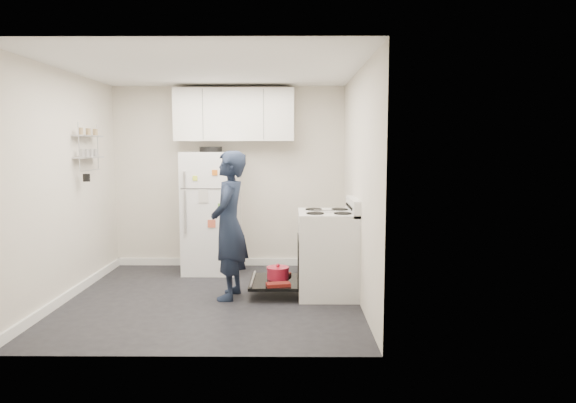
{
  "coord_description": "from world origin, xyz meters",
  "views": [
    {
      "loc": [
        0.87,
        -5.55,
        1.68
      ],
      "look_at": [
        0.83,
        0.29,
        1.05
      ],
      "focal_mm": 32.0,
      "sensor_mm": 36.0,
      "label": 1
    }
  ],
  "objects_px": {
    "electric_range": "(326,254)",
    "refrigerator": "(212,212)",
    "person": "(229,225)",
    "open_oven_door": "(276,278)"
  },
  "relations": [
    {
      "from": "electric_range",
      "to": "person",
      "type": "height_order",
      "value": "person"
    },
    {
      "from": "open_oven_door",
      "to": "person",
      "type": "height_order",
      "value": "person"
    },
    {
      "from": "person",
      "to": "refrigerator",
      "type": "bearing_deg",
      "value": -156.55
    },
    {
      "from": "electric_range",
      "to": "open_oven_door",
      "type": "xyz_separation_m",
      "value": [
        -0.57,
        0.03,
        -0.29
      ]
    },
    {
      "from": "electric_range",
      "to": "refrigerator",
      "type": "xyz_separation_m",
      "value": [
        -1.46,
        1.1,
        0.34
      ]
    },
    {
      "from": "electric_range",
      "to": "open_oven_door",
      "type": "height_order",
      "value": "electric_range"
    },
    {
      "from": "electric_range",
      "to": "refrigerator",
      "type": "height_order",
      "value": "refrigerator"
    },
    {
      "from": "electric_range",
      "to": "open_oven_door",
      "type": "relative_size",
      "value": 1.57
    },
    {
      "from": "open_oven_door",
      "to": "refrigerator",
      "type": "bearing_deg",
      "value": 129.58
    },
    {
      "from": "electric_range",
      "to": "refrigerator",
      "type": "bearing_deg",
      "value": 143.05
    }
  ]
}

